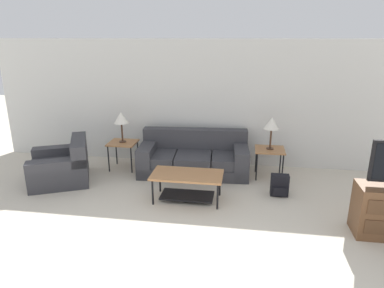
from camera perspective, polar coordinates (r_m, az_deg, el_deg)
wall_back at (r=7.19m, az=2.26°, el=6.77°), size 9.18×0.06×2.60m
couch at (r=6.90m, az=0.33°, el=-2.39°), size 2.21×1.13×0.82m
armchair at (r=6.94m, az=-20.78°, el=-3.55°), size 1.38×1.41×0.80m
coffee_table at (r=5.71m, az=-0.81°, el=-6.14°), size 1.18×0.62×0.47m
side_table_left at (r=7.15m, az=-11.45°, el=-0.11°), size 0.56×0.52×0.57m
side_table_right at (r=6.75m, az=12.82°, el=-1.27°), size 0.56×0.52×0.57m
table_lamp_left at (r=7.01m, az=-11.72°, el=4.19°), size 0.30×0.30×0.62m
table_lamp_right at (r=6.60m, az=13.14°, el=3.27°), size 0.30×0.30×0.62m
backpack at (r=6.12m, az=14.38°, el=-6.73°), size 0.30×0.24×0.38m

